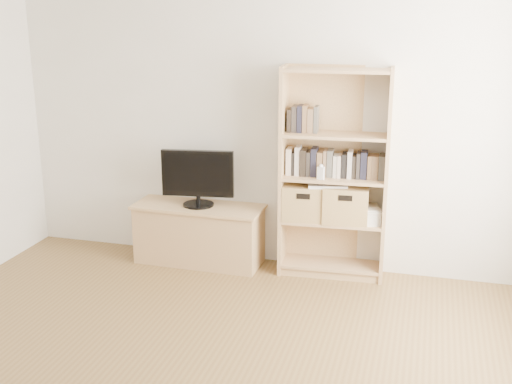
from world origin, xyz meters
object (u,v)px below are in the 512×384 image
at_px(laptop, 327,184).
at_px(bookshelf, 334,175).
at_px(television, 198,178).
at_px(tv_stand, 199,235).
at_px(baby_monitor, 321,173).
at_px(basket_left, 305,201).
at_px(basket_right, 346,203).

bearing_deg(laptop, bookshelf, 0.78).
relative_size(bookshelf, laptop, 5.52).
bearing_deg(television, tv_stand, 0.00).
xyz_separation_m(television, baby_monitor, (1.07, -0.05, 0.14)).
xyz_separation_m(basket_left, laptop, (0.18, 0.01, 0.16)).
relative_size(basket_right, laptop, 1.15).
xyz_separation_m(bookshelf, laptop, (-0.05, -0.01, -0.08)).
height_order(bookshelf, laptop, bookshelf).
relative_size(baby_monitor, laptop, 0.32).
relative_size(tv_stand, television, 1.75).
distance_m(bookshelf, baby_monitor, 0.14).
xyz_separation_m(television, basket_right, (1.27, 0.05, -0.13)).
bearing_deg(basket_right, bookshelf, 175.77).
bearing_deg(tv_stand, bookshelf, 3.40).
bearing_deg(basket_right, baby_monitor, -157.28).
relative_size(bookshelf, baby_monitor, 17.02).
bearing_deg(bookshelf, tv_stand, 179.05).
relative_size(baby_monitor, basket_right, 0.28).
bearing_deg(baby_monitor, basket_right, 39.11).
relative_size(bookshelf, basket_left, 4.93).
distance_m(basket_right, laptop, 0.22).
xyz_separation_m(baby_monitor, basket_right, (0.20, 0.10, -0.27)).
relative_size(television, basket_left, 1.76).
distance_m(baby_monitor, basket_left, 0.32).
distance_m(bookshelf, television, 1.17).
height_order(television, basket_left, television).
height_order(bookshelf, basket_left, bookshelf).
bearing_deg(tv_stand, basket_right, 3.26).
bearing_deg(baby_monitor, basket_left, 160.61).
height_order(bookshelf, baby_monitor, bookshelf).
relative_size(television, laptop, 1.97).
height_order(television, laptop, television).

